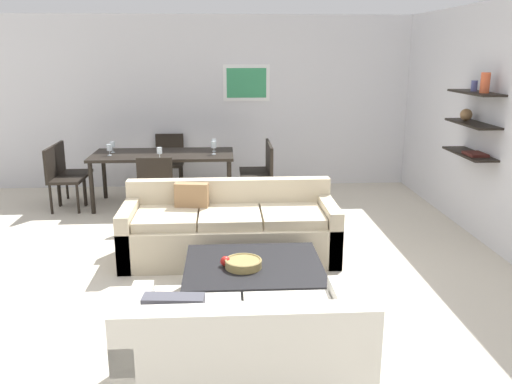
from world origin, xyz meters
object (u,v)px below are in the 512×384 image
(loveseat_white, at_px, (243,354))
(dining_chair_left_far, at_px, (68,168))
(dining_chair_head, at_px, (170,158))
(sofa_beige, at_px, (230,230))
(dining_chair_left_near, at_px, (60,175))
(coffee_table, at_px, (254,284))
(dining_chair_right_near, at_px, (262,172))
(apple_on_coffee_table, at_px, (225,261))
(wine_glass_left_near, at_px, (109,148))
(decorative_bowl, at_px, (243,263))
(dining_table, at_px, (163,158))
(dining_chair_right_far, at_px, (260,166))
(wine_glass_foot, at_px, (159,151))
(dining_chair_foot, at_px, (156,185))
(wine_glass_right_far, at_px, (214,143))
(wine_glass_right_near, at_px, (214,145))
(wine_glass_left_far, at_px, (112,145))

(loveseat_white, relative_size, dining_chair_left_far, 1.72)
(loveseat_white, xyz_separation_m, dining_chair_head, (-0.97, 5.35, 0.21))
(sofa_beige, height_order, dining_chair_left_near, dining_chair_left_near)
(coffee_table, distance_m, dining_chair_right_near, 3.06)
(sofa_beige, xyz_separation_m, apple_on_coffee_table, (-0.05, -1.19, 0.13))
(apple_on_coffee_table, xyz_separation_m, wine_glass_left_near, (-1.59, 3.15, 0.43))
(dining_chair_left_near, relative_size, wine_glass_left_near, 5.60)
(decorative_bowl, height_order, apple_on_coffee_table, apple_on_coffee_table)
(loveseat_white, relative_size, dining_chair_head, 1.72)
(dining_table, relative_size, dining_chair_left_far, 2.25)
(dining_chair_right_far, bearing_deg, apple_on_coffee_table, -98.77)
(wine_glass_foot, bearing_deg, coffee_table, -68.70)
(sofa_beige, xyz_separation_m, dining_chair_foot, (-0.91, 1.21, 0.21))
(wine_glass_left_near, bearing_deg, dining_chair_right_near, -2.49)
(dining_chair_right_near, bearing_deg, loveseat_white, -95.70)
(wine_glass_left_near, xyz_separation_m, wine_glass_right_far, (1.44, 0.22, 0.02))
(loveseat_white, relative_size, apple_on_coffee_table, 17.44)
(loveseat_white, height_order, dining_chair_right_near, dining_chair_right_near)
(loveseat_white, bearing_deg, decorative_bowl, 87.81)
(sofa_beige, height_order, wine_glass_left_near, wine_glass_left_near)
(dining_chair_foot, distance_m, dining_chair_left_far, 1.76)
(dining_chair_left_near, bearing_deg, dining_chair_head, 37.32)
(loveseat_white, height_order, dining_table, loveseat_white)
(coffee_table, height_order, wine_glass_foot, wine_glass_foot)
(dining_chair_foot, xyz_separation_m, wine_glass_right_near, (0.72, 0.75, 0.38))
(sofa_beige, xyz_separation_m, dining_chair_left_near, (-2.31, 1.87, 0.21))
(loveseat_white, distance_m, dining_chair_left_far, 5.26)
(dining_chair_head, bearing_deg, wine_glass_left_near, -126.53)
(dining_table, relative_size, wine_glass_left_far, 12.65)
(dining_chair_left_far, bearing_deg, apple_on_coffee_table, -56.86)
(sofa_beige, bearing_deg, dining_chair_left_near, 141.06)
(dining_chair_right_near, distance_m, dining_chair_left_far, 2.83)
(sofa_beige, height_order, wine_glass_right_near, wine_glass_right_near)
(dining_chair_foot, height_order, wine_glass_right_far, wine_glass_right_far)
(apple_on_coffee_table, distance_m, dining_chair_right_near, 3.10)
(dining_table, distance_m, wine_glass_foot, 0.43)
(dining_chair_foot, xyz_separation_m, wine_glass_right_far, (0.72, 0.97, 0.37))
(sofa_beige, relative_size, dining_chair_left_near, 2.56)
(wine_glass_right_near, bearing_deg, dining_chair_left_near, -177.51)
(dining_chair_right_near, height_order, wine_glass_left_far, wine_glass_left_far)
(dining_chair_foot, distance_m, wine_glass_left_far, 1.26)
(decorative_bowl, bearing_deg, dining_chair_left_far, 124.58)
(dining_chair_head, relative_size, wine_glass_foot, 5.66)
(loveseat_white, bearing_deg, dining_chair_left_near, 118.92)
(decorative_bowl, bearing_deg, dining_table, 107.13)
(sofa_beige, distance_m, wine_glass_right_near, 2.05)
(dining_chair_left_near, relative_size, dining_chair_right_far, 1.00)
(sofa_beige, relative_size, dining_chair_foot, 2.56)
(sofa_beige, distance_m, coffee_table, 1.18)
(coffee_table, relative_size, dining_table, 0.60)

